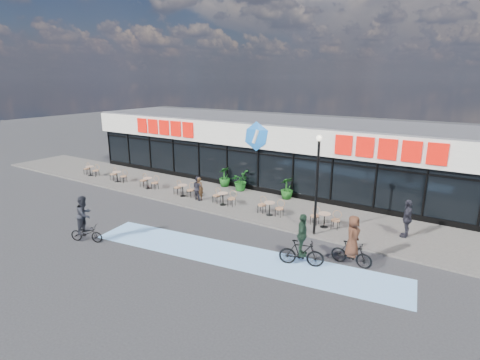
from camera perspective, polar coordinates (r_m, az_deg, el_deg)
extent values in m
plane|color=#28282B|center=(19.70, -7.67, -6.92)|extent=(120.00, 120.00, 0.00)
cube|color=#5C5852|center=(23.05, -0.40, -3.30)|extent=(44.00, 5.00, 0.10)
cube|color=#7CB2EB|center=(16.40, -0.27, -11.54)|extent=(14.17, 4.13, 0.01)
cube|color=black|center=(27.25, 5.99, 2.73)|extent=(30.00, 6.00, 3.00)
cube|color=silver|center=(26.72, 5.97, 7.38)|extent=(30.60, 6.30, 1.50)
cube|color=#47474C|center=(26.75, 6.17, 9.12)|extent=(30.60, 6.30, 0.10)
cube|color=navy|center=(24.32, 2.79, 4.99)|extent=(30.60, 0.08, 0.18)
cube|color=black|center=(24.40, 2.79, 4.07)|extent=(30.00, 0.06, 0.08)
cube|color=black|center=(25.01, 2.73, -1.44)|extent=(30.00, 0.10, 0.40)
cube|color=red|center=(28.83, -11.45, 7.85)|extent=(5.63, 0.18, 1.10)
cube|color=red|center=(21.13, 21.58, 4.41)|extent=(5.63, 0.18, 1.10)
ellipsoid|color=blue|center=(23.97, 2.50, 6.66)|extent=(1.90, 0.24, 1.90)
cylinder|color=black|center=(34.55, -19.31, 4.64)|extent=(0.10, 0.10, 3.00)
cylinder|color=black|center=(32.63, -16.60, 4.27)|extent=(0.10, 0.10, 3.00)
cylinder|color=black|center=(30.80, -13.55, 3.85)|extent=(0.10, 0.10, 3.00)
cylinder|color=black|center=(29.06, -10.13, 3.37)|extent=(0.10, 0.10, 3.00)
cylinder|color=black|center=(27.44, -6.30, 2.81)|extent=(0.10, 0.10, 3.00)
cylinder|color=black|center=(25.97, -2.01, 2.17)|extent=(0.10, 0.10, 3.00)
cylinder|color=black|center=(24.66, 2.76, 1.45)|extent=(0.10, 0.10, 3.00)
cylinder|color=black|center=(23.54, 8.02, 0.64)|extent=(0.10, 0.10, 3.00)
cylinder|color=black|center=(22.64, 13.74, -0.25)|extent=(0.10, 0.10, 3.00)
cylinder|color=black|center=(21.99, 19.87, -1.20)|extent=(0.10, 0.10, 3.00)
cylinder|color=black|center=(21.62, 26.30, -2.18)|extent=(0.10, 0.10, 3.00)
cylinder|color=black|center=(17.88, 11.58, -1.32)|extent=(0.12, 0.12, 4.58)
sphere|color=#FFF2CC|center=(17.35, 12.00, 6.27)|extent=(0.28, 0.28, 0.28)
cylinder|color=#9D7D65|center=(30.94, -21.95, 1.92)|extent=(0.60, 0.60, 0.04)
cylinder|color=black|center=(31.01, -21.88, 1.29)|extent=(0.06, 0.06, 0.70)
cylinder|color=black|center=(31.10, -21.82, 0.65)|extent=(0.40, 0.40, 0.02)
cylinder|color=#9D7D65|center=(28.47, -18.27, 1.17)|extent=(0.60, 0.60, 0.04)
cylinder|color=black|center=(28.55, -18.21, 0.49)|extent=(0.06, 0.06, 0.70)
cylinder|color=black|center=(28.64, -18.15, -0.21)|extent=(0.40, 0.40, 0.02)
cylinder|color=#9D7D65|center=(26.14, -13.91, 0.28)|extent=(0.60, 0.60, 0.04)
cylinder|color=black|center=(26.23, -13.86, -0.46)|extent=(0.06, 0.06, 0.70)
cylinder|color=black|center=(26.33, -13.81, -1.21)|extent=(0.40, 0.40, 0.02)
cylinder|color=#9D7D65|center=(24.01, -8.74, -0.78)|extent=(0.60, 0.60, 0.04)
cylinder|color=black|center=(24.10, -8.71, -1.58)|extent=(0.06, 0.06, 0.70)
cylinder|color=black|center=(24.21, -8.68, -2.40)|extent=(0.40, 0.40, 0.02)
cylinder|color=#9D7D65|center=(22.11, -2.63, -2.03)|extent=(0.60, 0.60, 0.04)
cylinder|color=black|center=(22.22, -2.62, -2.89)|extent=(0.06, 0.06, 0.70)
cylinder|color=black|center=(22.33, -2.61, -3.77)|extent=(0.40, 0.40, 0.02)
cylinder|color=#9D7D65|center=(20.52, 4.54, -3.46)|extent=(0.60, 0.60, 0.04)
cylinder|color=black|center=(20.64, 4.52, -4.38)|extent=(0.06, 0.06, 0.70)
cylinder|color=black|center=(20.76, 4.50, -5.31)|extent=(0.40, 0.40, 0.02)
cylinder|color=#9D7D65|center=(19.32, 12.78, -5.03)|extent=(0.60, 0.60, 0.04)
cylinder|color=black|center=(19.44, 12.72, -5.99)|extent=(0.06, 0.06, 0.70)
cylinder|color=black|center=(19.58, 12.66, -6.98)|extent=(0.40, 0.40, 0.02)
imported|color=#185619|center=(24.96, 0.01, -0.07)|extent=(1.47, 1.55, 1.36)
imported|color=#144815|center=(25.91, -2.35, 0.51)|extent=(0.91, 0.91, 1.37)
imported|color=#154513|center=(23.40, 7.15, -1.24)|extent=(1.03, 1.03, 1.37)
imported|color=#402917|center=(23.10, -6.20, -1.31)|extent=(0.58, 0.42, 1.46)
imported|color=black|center=(23.18, -6.42, -1.22)|extent=(0.85, 0.73, 1.49)
imported|color=#23222B|center=(19.34, 24.12, -5.36)|extent=(0.48, 1.10, 1.85)
imported|color=black|center=(15.66, 9.33, -10.91)|extent=(1.90, 1.07, 1.10)
imported|color=#1A2F21|center=(15.33, 9.46, -8.27)|extent=(0.74, 1.12, 1.78)
imported|color=black|center=(16.14, 16.61, -10.72)|extent=(1.70, 0.50, 1.01)
imported|color=#452618|center=(15.81, 16.83, -8.14)|extent=(0.55, 0.84, 1.70)
imported|color=black|center=(18.99, -22.35, -7.52)|extent=(1.68, 1.11, 0.84)
imported|color=#22242B|center=(18.67, -22.64, -4.89)|extent=(0.95, 1.06, 1.79)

